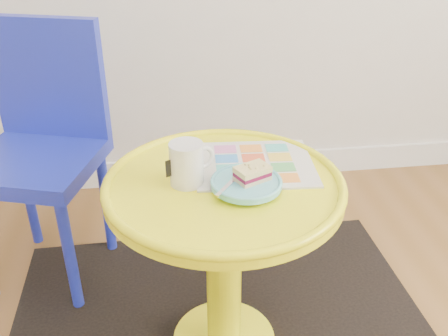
{
  "coord_description": "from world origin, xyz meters",
  "views": [
    {
      "loc": [
        -0.08,
        -0.06,
        1.2
      ],
      "look_at": [
        0.06,
        1.0,
        0.61
      ],
      "focal_mm": 40.0,
      "sensor_mm": 36.0,
      "label": 1
    }
  ],
  "objects": [
    {
      "name": "side_table",
      "position": [
        0.06,
        1.0,
        0.41
      ],
      "size": [
        0.6,
        0.6,
        0.57
      ],
      "color": "yellow",
      "rests_on": "ground"
    },
    {
      "name": "chair",
      "position": [
        -0.47,
        1.48,
        0.5
      ],
      "size": [
        0.48,
        0.48,
        0.87
      ],
      "rotation": [
        0.0,
        0.0,
        -0.3
      ],
      "color": "#1C29B8",
      "rests_on": "ground"
    },
    {
      "name": "newspaper",
      "position": [
        0.15,
        1.08,
        0.57
      ],
      "size": [
        0.33,
        0.28,
        0.01
      ],
      "primitive_type": "cube",
      "rotation": [
        0.0,
        0.0,
        -0.07
      ],
      "color": "silver",
      "rests_on": "side_table"
    },
    {
      "name": "mug",
      "position": [
        -0.03,
        1.01,
        0.63
      ],
      "size": [
        0.12,
        0.08,
        0.11
      ],
      "rotation": [
        0.0,
        0.0,
        0.39
      ],
      "color": "silver",
      "rests_on": "side_table"
    },
    {
      "name": "plate",
      "position": [
        0.11,
        0.96,
        0.59
      ],
      "size": [
        0.17,
        0.17,
        0.02
      ],
      "color": "#61C0CE",
      "rests_on": "newspaper"
    },
    {
      "name": "cake_slice",
      "position": [
        0.13,
        0.96,
        0.61
      ],
      "size": [
        0.1,
        0.08,
        0.04
      ],
      "rotation": [
        0.0,
        0.0,
        0.45
      ],
      "color": "#D3BC8C",
      "rests_on": "plate"
    },
    {
      "name": "fork",
      "position": [
        0.08,
        0.96,
        0.6
      ],
      "size": [
        0.1,
        0.12,
        0.0
      ],
      "rotation": [
        0.0,
        0.0,
        -0.63
      ],
      "color": "silver",
      "rests_on": "plate"
    }
  ]
}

